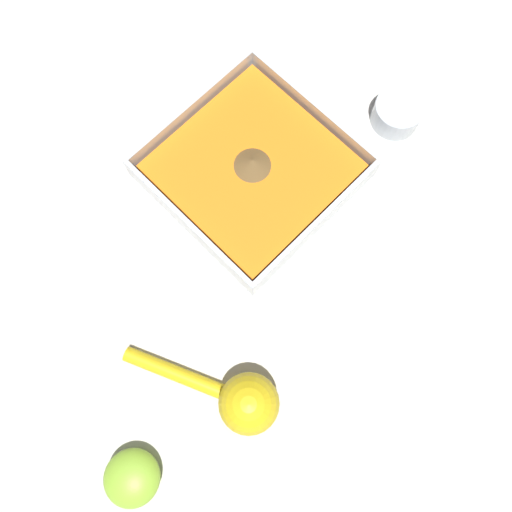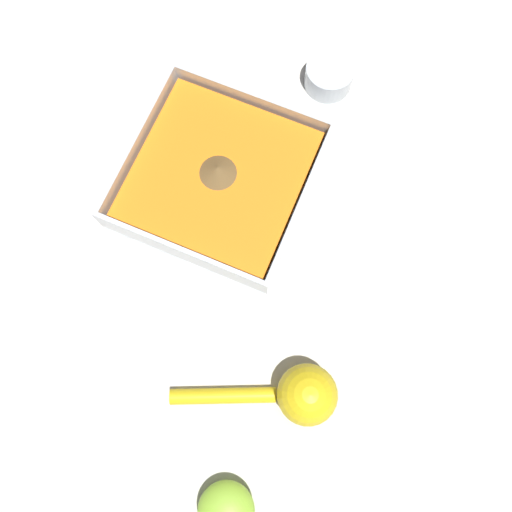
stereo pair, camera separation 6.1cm
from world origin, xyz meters
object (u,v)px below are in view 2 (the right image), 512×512
lemon_squeezer (298,395)px  lemon_half (226,511)px  square_dish (219,178)px  spice_bowl (329,76)px

lemon_squeezer → lemon_half: 0.15m
lemon_squeezer → lemon_half: lemon_squeezer is taller
square_dish → lemon_half: 0.40m
square_dish → lemon_squeezer: size_ratio=1.25×
square_dish → lemon_half: (-0.36, -0.17, -0.00)m
spice_bowl → lemon_half: 0.58m
lemon_half → spice_bowl: bearing=9.0°
spice_bowl → lemon_half: size_ratio=1.05×
spice_bowl → lemon_squeezer: (-0.42, -0.12, 0.02)m
spice_bowl → square_dish: bearing=158.7°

